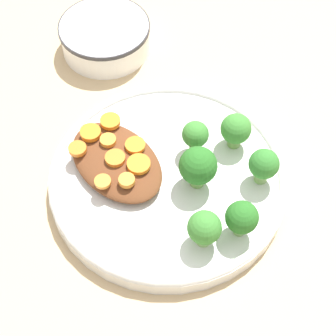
{
  "coord_description": "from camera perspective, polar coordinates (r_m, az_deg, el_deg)",
  "views": [
    {
      "loc": [
        0.29,
        -0.24,
        0.58
      ],
      "look_at": [
        0.0,
        0.0,
        0.04
      ],
      "focal_mm": 60.0,
      "sensor_mm": 36.0,
      "label": 1
    }
  ],
  "objects": [
    {
      "name": "ground_plane",
      "position": [
        0.69,
        0.0,
        -1.68
      ],
      "size": [
        4.0,
        4.0,
        0.0
      ],
      "primitive_type": "plane",
      "color": "tan"
    },
    {
      "name": "plate",
      "position": [
        0.68,
        0.0,
        -1.05
      ],
      "size": [
        0.29,
        0.29,
        0.03
      ],
      "color": "silver",
      "rests_on": "ground_plane"
    },
    {
      "name": "dip_bowl",
      "position": [
        0.83,
        -6.41,
        13.22
      ],
      "size": [
        0.13,
        0.13,
        0.04
      ],
      "color": "white",
      "rests_on": "ground_plane"
    },
    {
      "name": "stew_mound",
      "position": [
        0.68,
        -5.26,
        0.68
      ],
      "size": [
        0.14,
        0.09,
        0.02
      ],
      "primitive_type": "ellipsoid",
      "color": "brown",
      "rests_on": "plate"
    },
    {
      "name": "broccoli_floret_0",
      "position": [
        0.69,
        6.9,
        3.89
      ],
      "size": [
        0.04,
        0.04,
        0.05
      ],
      "color": "#759E51",
      "rests_on": "plate"
    },
    {
      "name": "broccoli_floret_1",
      "position": [
        0.64,
        3.07,
        0.15
      ],
      "size": [
        0.05,
        0.05,
        0.06
      ],
      "color": "#759E51",
      "rests_on": "plate"
    },
    {
      "name": "broccoli_floret_2",
      "position": [
        0.66,
        9.7,
        0.3
      ],
      "size": [
        0.04,
        0.04,
        0.05
      ],
      "color": "#7FA85B",
      "rests_on": "plate"
    },
    {
      "name": "broccoli_floret_3",
      "position": [
        0.61,
        3.72,
        -6.15
      ],
      "size": [
        0.04,
        0.04,
        0.05
      ],
      "color": "#7FA85B",
      "rests_on": "plate"
    },
    {
      "name": "broccoli_floret_4",
      "position": [
        0.61,
        7.51,
        -5.06
      ],
      "size": [
        0.04,
        0.04,
        0.05
      ],
      "color": "#7FA85B",
      "rests_on": "plate"
    },
    {
      "name": "broccoli_floret_5",
      "position": [
        0.67,
        2.79,
        3.33
      ],
      "size": [
        0.03,
        0.03,
        0.05
      ],
      "color": "#7FA85B",
      "rests_on": "plate"
    },
    {
      "name": "carrot_slice_0",
      "position": [
        0.66,
        -3.0,
        0.4
      ],
      "size": [
        0.03,
        0.03,
        0.01
      ],
      "primitive_type": "cylinder",
      "color": "orange",
      "rests_on": "stew_mound"
    },
    {
      "name": "carrot_slice_1",
      "position": [
        0.66,
        -5.39,
        1.01
      ],
      "size": [
        0.02,
        0.02,
        0.01
      ],
      "primitive_type": "cylinder",
      "color": "orange",
      "rests_on": "stew_mound"
    },
    {
      "name": "carrot_slice_2",
      "position": [
        0.69,
        -7.87,
        3.58
      ],
      "size": [
        0.03,
        0.03,
        0.01
      ],
      "primitive_type": "cylinder",
      "color": "orange",
      "rests_on": "stew_mound"
    },
    {
      "name": "carrot_slice_3",
      "position": [
        0.65,
        -6.65,
        -1.38
      ],
      "size": [
        0.02,
        0.02,
        0.0
      ],
      "primitive_type": "cylinder",
      "color": "orange",
      "rests_on": "stew_mound"
    },
    {
      "name": "carrot_slice_4",
      "position": [
        0.7,
        -5.89,
        4.75
      ],
      "size": [
        0.03,
        0.03,
        0.01
      ],
      "primitive_type": "cylinder",
      "color": "orange",
      "rests_on": "stew_mound"
    },
    {
      "name": "carrot_slice_5",
      "position": [
        0.67,
        -3.35,
        2.33
      ],
      "size": [
        0.02,
        0.02,
        0.01
      ],
      "primitive_type": "cylinder",
      "color": "orange",
      "rests_on": "stew_mound"
    },
    {
      "name": "carrot_slice_6",
      "position": [
        0.64,
        -4.21,
        -1.26
      ],
      "size": [
        0.02,
        0.02,
        0.01
      ],
      "primitive_type": "cylinder",
      "color": "orange",
      "rests_on": "stew_mound"
    },
    {
      "name": "carrot_slice_7",
      "position": [
        0.68,
        -6.11,
        2.82
      ],
      "size": [
        0.02,
        0.02,
        0.01
      ],
      "primitive_type": "cylinder",
      "color": "orange",
      "rests_on": "stew_mound"
    },
    {
      "name": "carrot_slice_8",
      "position": [
        0.68,
        -9.18,
        1.95
      ],
      "size": [
        0.02,
        0.02,
        0.01
      ],
      "primitive_type": "cylinder",
      "color": "orange",
      "rests_on": "stew_mound"
    }
  ]
}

